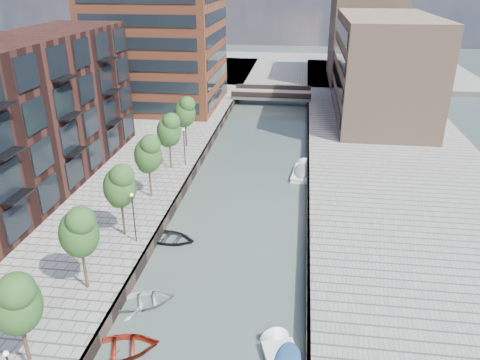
% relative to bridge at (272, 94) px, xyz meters
% --- Properties ---
extents(water, '(300.00, 300.00, 0.00)m').
position_rel_bridge_xyz_m(water, '(0.00, -32.00, -1.39)').
color(water, '#38473F').
rests_on(water, ground).
extents(quay_right, '(20.00, 140.00, 1.00)m').
position_rel_bridge_xyz_m(quay_right, '(16.00, -32.00, -0.89)').
color(quay_right, gray).
rests_on(quay_right, ground).
extents(quay_wall_left, '(0.25, 140.00, 1.00)m').
position_rel_bridge_xyz_m(quay_wall_left, '(-6.10, -32.00, -0.89)').
color(quay_wall_left, '#332823').
rests_on(quay_wall_left, ground).
extents(quay_wall_right, '(0.25, 140.00, 1.00)m').
position_rel_bridge_xyz_m(quay_wall_right, '(6.10, -32.00, -0.89)').
color(quay_wall_right, '#332823').
rests_on(quay_wall_right, ground).
extents(far_closure, '(80.00, 40.00, 1.00)m').
position_rel_bridge_xyz_m(far_closure, '(0.00, 28.00, -0.89)').
color(far_closure, gray).
rests_on(far_closure, ground).
extents(apartment_block, '(8.00, 38.00, 14.00)m').
position_rel_bridge_xyz_m(apartment_block, '(-20.00, -42.00, 6.61)').
color(apartment_block, black).
rests_on(apartment_block, quay_left).
extents(tower, '(18.00, 18.00, 30.00)m').
position_rel_bridge_xyz_m(tower, '(-17.00, -7.00, 14.61)').
color(tower, brown).
rests_on(tower, quay_left).
extents(tan_block_near, '(12.00, 25.00, 14.00)m').
position_rel_bridge_xyz_m(tan_block_near, '(16.00, -10.00, 6.61)').
color(tan_block_near, '#8E6E57').
rests_on(tan_block_near, quay_right).
extents(tan_block_far, '(12.00, 20.00, 16.00)m').
position_rel_bridge_xyz_m(tan_block_far, '(16.00, 16.00, 7.61)').
color(tan_block_far, '#8E6E57').
rests_on(tan_block_far, quay_right).
extents(bridge, '(13.00, 6.00, 1.30)m').
position_rel_bridge_xyz_m(bridge, '(0.00, 0.00, 0.00)').
color(bridge, gray).
rests_on(bridge, ground).
extents(tree_1, '(2.50, 2.50, 5.95)m').
position_rel_bridge_xyz_m(tree_1, '(-8.50, -61.00, 3.92)').
color(tree_1, '#382619').
rests_on(tree_1, quay_left).
extents(tree_2, '(2.50, 2.50, 5.95)m').
position_rel_bridge_xyz_m(tree_2, '(-8.50, -54.00, 3.92)').
color(tree_2, '#382619').
rests_on(tree_2, quay_left).
extents(tree_3, '(2.50, 2.50, 5.95)m').
position_rel_bridge_xyz_m(tree_3, '(-8.50, -47.00, 3.92)').
color(tree_3, '#382619').
rests_on(tree_3, quay_left).
extents(tree_4, '(2.50, 2.50, 5.95)m').
position_rel_bridge_xyz_m(tree_4, '(-8.50, -40.00, 3.92)').
color(tree_4, '#382619').
rests_on(tree_4, quay_left).
extents(tree_5, '(2.50, 2.50, 5.95)m').
position_rel_bridge_xyz_m(tree_5, '(-8.50, -33.00, 3.92)').
color(tree_5, '#382619').
rests_on(tree_5, quay_left).
extents(tree_6, '(2.50, 2.50, 5.95)m').
position_rel_bridge_xyz_m(tree_6, '(-8.50, -26.00, 3.92)').
color(tree_6, '#382619').
rests_on(tree_6, quay_left).
extents(lamp_1, '(0.24, 0.24, 4.12)m').
position_rel_bridge_xyz_m(lamp_1, '(-7.20, -48.00, 2.12)').
color(lamp_1, black).
rests_on(lamp_1, quay_left).
extents(lamp_2, '(0.24, 0.24, 4.12)m').
position_rel_bridge_xyz_m(lamp_2, '(-7.20, -32.00, 2.12)').
color(lamp_2, black).
rests_on(lamp_2, quay_left).
extents(sloop_2, '(5.55, 4.74, 0.97)m').
position_rel_bridge_xyz_m(sloop_2, '(-4.72, -58.39, -1.39)').
color(sloop_2, maroon).
rests_on(sloop_2, ground).
extents(sloop_3, '(5.00, 4.40, 0.86)m').
position_rel_bridge_xyz_m(sloop_3, '(-4.68, -54.01, -1.39)').
color(sloop_3, '#B8B8B6').
rests_on(sloop_3, ground).
extents(sloop_4, '(4.92, 3.86, 0.93)m').
position_rel_bridge_xyz_m(sloop_4, '(-5.23, -45.97, -1.39)').
color(sloop_4, black).
rests_on(sloop_4, ground).
extents(motorboat_4, '(2.30, 5.33, 1.72)m').
position_rel_bridge_xyz_m(motorboat_4, '(5.45, -30.38, -1.18)').
color(motorboat_4, white).
rests_on(motorboat_4, ground).
extents(car, '(2.43, 4.28, 1.37)m').
position_rel_bridge_xyz_m(car, '(11.73, -13.40, 0.30)').
color(car, silver).
rests_on(car, quay_right).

